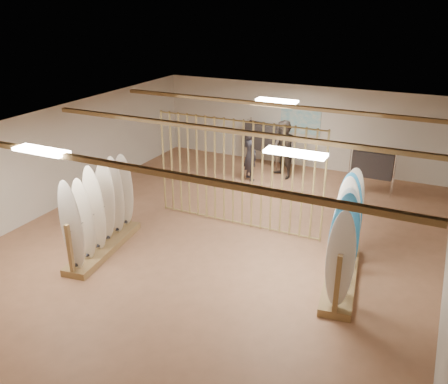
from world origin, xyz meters
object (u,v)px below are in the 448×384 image
at_px(shopper_a, 250,152).
at_px(shopper_b, 284,146).
at_px(rack_right, 344,248).
at_px(clothing_rack_a, 264,137).
at_px(clothing_rack_b, 373,165).
at_px(rack_left, 102,223).

xyz_separation_m(shopper_a, shopper_b, (0.91, 0.63, 0.14)).
bearing_deg(shopper_b, rack_right, -23.96).
height_order(rack_right, clothing_rack_a, rack_right).
bearing_deg(clothing_rack_b, rack_right, -86.13).
xyz_separation_m(rack_right, shopper_b, (-3.13, 5.29, 0.31)).
xyz_separation_m(rack_left, shopper_b, (2.16, 6.42, 0.36)).
xyz_separation_m(rack_left, rack_right, (5.29, 1.13, 0.05)).
bearing_deg(clothing_rack_b, rack_left, -127.82).
distance_m(rack_right, shopper_a, 6.17).
xyz_separation_m(rack_left, clothing_rack_b, (4.96, 6.33, 0.17)).
height_order(clothing_rack_a, shopper_a, shopper_a).
bearing_deg(clothing_rack_a, shopper_a, -69.76).
distance_m(clothing_rack_a, shopper_b, 1.30).
relative_size(rack_right, clothing_rack_b, 2.07).
height_order(rack_left, clothing_rack_b, rack_left).
xyz_separation_m(clothing_rack_b, shopper_a, (-3.71, -0.54, 0.05)).
xyz_separation_m(clothing_rack_a, clothing_rack_b, (3.82, -0.89, -0.14)).
relative_size(clothing_rack_a, shopper_b, 0.74).
relative_size(rack_left, clothing_rack_b, 1.94).
bearing_deg(shopper_b, clothing_rack_a, 177.08).
distance_m(rack_right, clothing_rack_b, 5.22).
bearing_deg(clothing_rack_b, shopper_a, -171.40).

